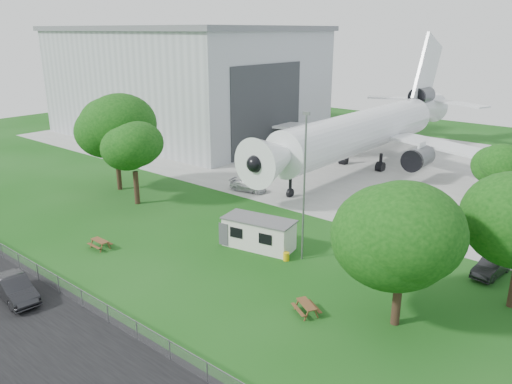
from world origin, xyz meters
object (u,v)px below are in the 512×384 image
Objects in this scene: hangar at (185,81)px; site_cabin at (259,233)px; picnic_west at (100,248)px; car_centre_sedan at (15,289)px; airliner at (367,128)px; picnic_east at (306,314)px.

hangar is 52.36m from site_cabin.
car_centre_sedan is (2.94, -8.72, 0.84)m from picnic_west.
airliner is 6.87× the size of site_cabin.
site_cabin is 1.37× the size of car_centre_sedan.
site_cabin reaches higher than car_centre_sedan.
site_cabin is 19.18m from car_centre_sedan.
car_centre_sedan reaches higher than picnic_west.
airliner is 26.52× the size of picnic_east.
picnic_east is (9.20, -6.19, -1.31)m from site_cabin.
hangar is 6.19× the size of site_cabin.
hangar reaches higher than site_cabin.
airliner is (35.97, -0.14, -4.14)m from hangar.
airliner is 9.41× the size of car_centre_sedan.
site_cabin reaches higher than picnic_east.
car_centre_sedan is (-16.62, -11.48, 0.84)m from picnic_east.
picnic_west is at bearing -96.39° from airliner.
airliner reaches higher than site_cabin.
hangar reaches higher than picnic_east.
hangar is 0.90× the size of airliner.
picnic_east is (15.18, -36.32, -5.27)m from airliner.
hangar is 23.89× the size of picnic_east.
car_centre_sedan is at bearing -91.72° from airliner.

